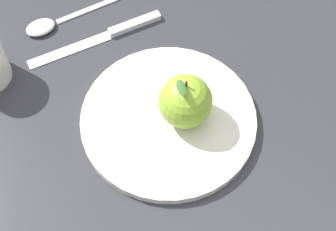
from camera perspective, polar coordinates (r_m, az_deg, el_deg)
ground_plane at (r=0.76m, az=-2.65°, el=1.22°), size 2.40×2.40×0.00m
dinner_plate at (r=0.74m, az=0.00°, el=-0.47°), size 0.25×0.25×0.01m
apple at (r=0.70m, az=1.93°, el=1.57°), size 0.08×0.08×0.09m
knife at (r=0.84m, az=-6.65°, el=8.93°), size 0.21×0.11×0.01m
spoon at (r=0.87m, az=-12.65°, el=10.09°), size 0.16×0.08×0.01m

